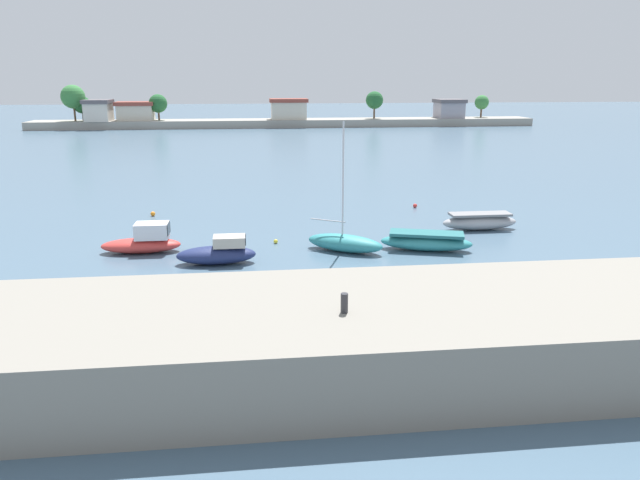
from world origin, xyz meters
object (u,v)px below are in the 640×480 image
(mooring_buoy_0, at_px, (415,206))
(mooring_buoy_2, at_px, (398,236))
(moored_boat_3, at_px, (426,242))
(moored_boat_0, at_px, (144,242))
(moored_boat_4, at_px, (480,222))
(mooring_bollard, at_px, (344,303))
(moored_boat_1, at_px, (218,253))
(mooring_buoy_1, at_px, (153,214))
(mooring_buoy_3, at_px, (361,282))
(mooring_buoy_4, at_px, (276,241))
(moored_boat_2, at_px, (345,242))

(mooring_buoy_0, relative_size, mooring_buoy_2, 1.14)
(moored_boat_3, xyz_separation_m, mooring_buoy_2, (-0.97, 2.66, -0.36))
(moored_boat_0, xyz_separation_m, moored_boat_4, (20.78, 2.81, -0.10))
(mooring_bollard, height_order, moored_boat_1, mooring_bollard)
(mooring_buoy_2, bearing_deg, moored_boat_3, -69.98)
(moored_boat_0, xyz_separation_m, mooring_buoy_1, (-0.94, 9.20, -0.46))
(mooring_buoy_2, distance_m, mooring_buoy_3, 8.81)
(mooring_bollard, height_order, moored_boat_4, mooring_bollard)
(moored_boat_3, height_order, mooring_buoy_1, moored_boat_3)
(moored_boat_1, relative_size, mooring_buoy_0, 13.23)
(mooring_bollard, bearing_deg, moored_boat_4, 57.90)
(mooring_bollard, distance_m, moored_boat_0, 18.53)
(mooring_buoy_0, bearing_deg, moored_boat_4, -71.33)
(mooring_buoy_0, bearing_deg, moored_boat_3, -102.28)
(moored_boat_0, distance_m, mooring_buoy_4, 7.55)
(moored_boat_4, relative_size, mooring_buoy_4, 19.34)
(mooring_bollard, height_order, mooring_buoy_4, mooring_bollard)
(moored_boat_3, bearing_deg, mooring_buoy_0, 94.10)
(mooring_bollard, bearing_deg, moored_boat_3, 64.34)
(mooring_bollard, bearing_deg, mooring_buoy_2, 70.66)
(moored_boat_4, xyz_separation_m, mooring_buoy_0, (-2.36, 6.99, -0.37))
(mooring_buoy_0, distance_m, mooring_buoy_1, 19.37)
(mooring_bollard, bearing_deg, mooring_buoy_1, 111.31)
(moored_boat_1, xyz_separation_m, moored_boat_2, (7.04, 1.48, -0.05))
(moored_boat_1, bearing_deg, mooring_bollard, -70.96)
(moored_boat_4, bearing_deg, mooring_buoy_2, -164.85)
(mooring_bollard, bearing_deg, mooring_buoy_0, 69.86)
(moored_boat_1, relative_size, mooring_buoy_3, 17.08)
(mooring_buoy_2, bearing_deg, moored_boat_4, 15.15)
(mooring_buoy_4, bearing_deg, moored_boat_3, -15.71)
(mooring_buoy_2, height_order, mooring_buoy_4, mooring_buoy_2)
(moored_boat_1, relative_size, mooring_buoy_2, 15.03)
(moored_boat_2, xyz_separation_m, mooring_buoy_4, (-3.84, 2.11, -0.40))
(mooring_buoy_0, bearing_deg, moored_boat_0, -152.00)
(mooring_buoy_1, relative_size, mooring_buoy_2, 1.21)
(moored_boat_1, bearing_deg, mooring_buoy_3, -30.56)
(mooring_bollard, relative_size, mooring_buoy_0, 2.00)
(moored_boat_2, height_order, mooring_buoy_1, moored_boat_2)
(moored_boat_2, height_order, moored_boat_4, moored_boat_2)
(mooring_bollard, xyz_separation_m, moored_boat_3, (7.05, 14.68, -2.30))
(moored_boat_3, height_order, mooring_buoy_2, moored_boat_3)
(moored_boat_0, bearing_deg, moored_boat_1, -31.12)
(moored_boat_3, xyz_separation_m, mooring_buoy_4, (-8.51, 2.39, -0.37))
(moored_boat_4, bearing_deg, mooring_bollard, -122.10)
(moored_boat_1, distance_m, mooring_buoy_3, 8.08)
(moored_boat_0, distance_m, moored_boat_3, 16.04)
(moored_boat_1, distance_m, mooring_buoy_4, 4.83)
(moored_boat_3, distance_m, mooring_buoy_0, 11.47)
(moored_boat_4, bearing_deg, mooring_buoy_3, -135.14)
(mooring_bollard, relative_size, mooring_buoy_1, 1.88)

